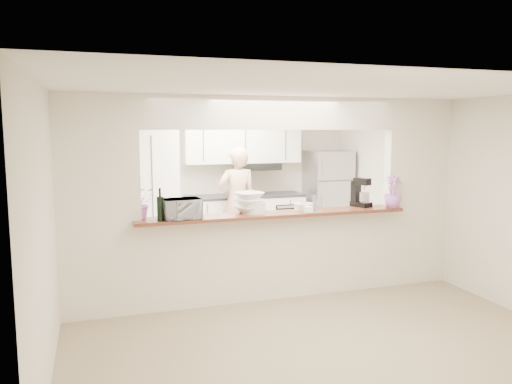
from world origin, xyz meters
name	(u,v)px	position (x,y,z in m)	size (l,w,h in m)	color
floor	(273,297)	(0.00, 0.00, 0.00)	(6.00, 6.00, 0.00)	gray
tile_overlay	(239,265)	(0.00, 1.55, 0.01)	(5.00, 2.90, 0.01)	beige
partition	(274,181)	(0.00, 0.00, 1.48)	(5.00, 0.15, 2.50)	white
bar_counter	(273,253)	(0.00, 0.00, 0.58)	(3.40, 0.38, 1.09)	white
kitchen_cabinets	(210,194)	(-0.19, 2.72, 0.97)	(3.15, 0.62, 2.25)	white
refrigerator	(328,196)	(2.05, 2.65, 0.85)	(0.75, 0.70, 1.70)	#A4A4A8
flower_left	(140,203)	(-1.60, 0.05, 1.27)	(0.33, 0.28, 0.36)	pink
wine_bottle_a	(160,208)	(-1.40, -0.15, 1.23)	(0.07, 0.07, 0.37)	black
wine_bottle_b	(160,210)	(-1.40, -0.14, 1.21)	(0.06, 0.06, 0.31)	black
toaster_oven	(182,209)	(-1.15, -0.10, 1.21)	(0.42, 0.28, 0.23)	#B9B9BE
serving_bowls	(249,203)	(-0.30, 0.05, 1.21)	(0.34, 0.34, 0.25)	white
plate_stack_a	(253,207)	(-0.25, 0.03, 1.16)	(0.31, 0.31, 0.14)	white
plate_stack_b	(304,207)	(0.42, 0.03, 1.13)	(0.25, 0.25, 0.09)	white
red_bowl	(260,209)	(-0.15, 0.08, 1.12)	(0.14, 0.14, 0.07)	maroon
tan_bowl	(304,208)	(0.40, -0.03, 1.12)	(0.15, 0.15, 0.07)	tan
utensil_caddy	(312,205)	(0.45, -0.15, 1.18)	(0.25, 0.17, 0.21)	silver
stand_mixer	(360,194)	(1.25, 0.06, 1.26)	(0.25, 0.30, 0.38)	black
flower_right	(393,192)	(1.60, -0.15, 1.30)	(0.24, 0.24, 0.42)	#B767BF
person	(237,202)	(0.14, 2.13, 0.90)	(0.66, 0.43, 1.80)	tan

